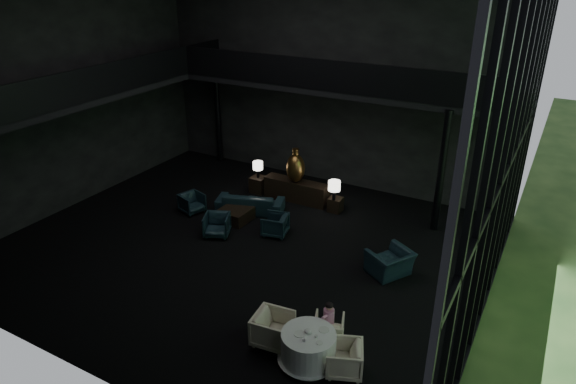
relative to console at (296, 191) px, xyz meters
The scene contains 34 objects.
floor 3.75m from the console, 87.56° to the right, with size 14.00×12.00×0.02m, color black.
wall_back 4.27m from the console, 86.01° to the left, with size 14.00×0.04×8.00m, color black.
wall_front 10.37m from the console, 89.06° to the right, with size 14.00×0.04×8.00m, color black.
wall_left 8.59m from the console, 151.44° to the right, with size 0.04×12.00×8.00m, color black.
curtain_wall 8.80m from the console, 27.64° to the right, with size 0.20×12.00×8.00m, color black, non-canonical shape.
mezzanine_left 7.81m from the console, 147.49° to the right, with size 2.00×12.00×0.25m, color black.
mezzanine_back 4.00m from the console, 47.77° to the left, with size 12.00×2.00×0.25m, color black.
railing_left 7.42m from the console, 142.44° to the right, with size 0.06×12.00×1.00m, color black.
railing_back 4.38m from the console, 13.43° to the left, with size 12.00×0.06×1.00m, color black.
column_nw 5.47m from the console, 157.79° to the left, with size 0.24×0.24×4.00m, color black.
column_ne 5.22m from the console, ahead, with size 0.24×0.24×4.00m, color black.
console is the anchor object (origin of this frame).
bronze_urn 0.92m from the console, 90.00° to the right, with size 0.67×0.67×1.25m.
side_table_left 1.60m from the console, behind, with size 0.55×0.55×0.60m, color black.
table_lamp_left 1.73m from the console, behind, with size 0.37×0.37×0.62m.
side_table_right 1.61m from the console, ahead, with size 0.46×0.46×0.50m, color black.
table_lamp_right 1.73m from the console, ahead, with size 0.42×0.42×0.70m.
sofa 1.85m from the console, 122.52° to the right, with size 2.57×0.75×1.01m, color #192B37.
lounge_armchair_west 3.76m from the console, 136.56° to the right, with size 0.70×0.66×0.72m, color #21303B.
lounge_armchair_east 2.64m from the console, 76.80° to the right, with size 0.74×0.69×0.76m, color #20313A.
lounge_armchair_south 3.64m from the console, 105.70° to the right, with size 0.78×0.73×0.81m, color black.
window_armchair 5.42m from the console, 33.17° to the right, with size 1.17×0.76×1.02m, color black.
coffee_table 2.60m from the console, 114.01° to the right, with size 0.96×0.96×0.43m, color black.
dining_table 8.22m from the console, 60.01° to the right, with size 1.36×1.36×0.75m.
dining_chair_north 7.54m from the console, 56.14° to the right, with size 0.59×0.55×0.61m, color beige.
dining_chair_east 8.57m from the console, 55.06° to the right, with size 0.76×0.71×0.78m, color beige.
dining_chair_west 7.65m from the console, 65.85° to the right, with size 0.91×0.85×0.94m, color beige.
child 7.50m from the console, 56.16° to the right, with size 0.25×0.25×0.55m.
plate_a 8.23m from the console, 61.35° to the right, with size 0.25×0.25×0.02m, color white.
plate_b 8.11m from the console, 57.63° to the right, with size 0.23×0.23×0.02m, color white.
saucer 8.51m from the console, 58.58° to the right, with size 0.15×0.15×0.01m, color white.
coffee_cup 8.34m from the console, 58.97° to the right, with size 0.07×0.07×0.06m, color white.
cereal_bowl 8.19m from the console, 60.12° to the right, with size 0.16×0.16×0.08m, color white.
cream_pot 8.45m from the console, 60.80° to the right, with size 0.06×0.06×0.07m, color #99999E.
Camera 1 is at (7.79, -11.22, 8.09)m, focal length 32.00 mm.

